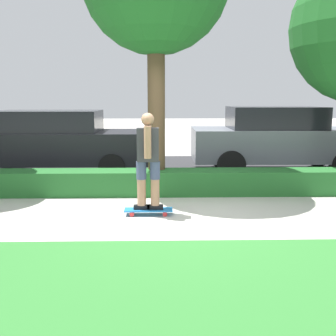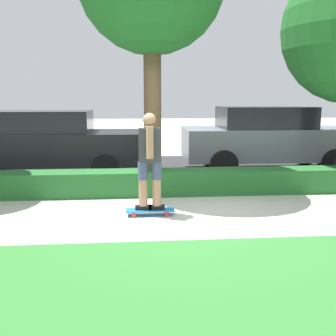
# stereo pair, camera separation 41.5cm
# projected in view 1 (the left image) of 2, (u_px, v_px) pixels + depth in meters

# --- Properties ---
(ground_plane) EXTENTS (60.00, 60.00, 0.00)m
(ground_plane) POSITION_uv_depth(u_px,v_px,m) (183.00, 218.00, 6.19)
(ground_plane) COLOR #BCB7AD
(grass_lawn_strip) EXTENTS (16.67, 4.00, 0.01)m
(grass_lawn_strip) POSITION_uv_depth(u_px,v_px,m) (204.00, 328.00, 3.24)
(grass_lawn_strip) COLOR #2D702D
(grass_lawn_strip) RESTS_ON ground_plane
(street_asphalt) EXTENTS (16.67, 5.00, 0.01)m
(street_asphalt) POSITION_uv_depth(u_px,v_px,m) (173.00, 170.00, 10.32)
(street_asphalt) COLOR #2D2D30
(street_asphalt) RESTS_ON ground_plane
(hedge_row) EXTENTS (16.67, 0.60, 0.48)m
(hedge_row) POSITION_uv_depth(u_px,v_px,m) (178.00, 182.00, 7.72)
(hedge_row) COLOR #236028
(hedge_row) RESTS_ON ground_plane
(skateboard) EXTENTS (0.78, 0.24, 0.10)m
(skateboard) POSITION_uv_depth(u_px,v_px,m) (148.00, 210.00, 6.36)
(skateboard) COLOR #1E6BAD
(skateboard) RESTS_ON ground_plane
(skater_person) EXTENTS (0.48, 0.40, 1.55)m
(skater_person) POSITION_uv_depth(u_px,v_px,m) (148.00, 159.00, 6.21)
(skater_person) COLOR black
(skater_person) RESTS_ON skateboard
(parked_car_front) EXTENTS (4.78, 1.79, 1.57)m
(parked_car_front) POSITION_uv_depth(u_px,v_px,m) (54.00, 141.00, 9.66)
(parked_car_front) COLOR black
(parked_car_front) RESTS_ON ground_plane
(parked_car_middle) EXTENTS (4.35, 1.81, 1.65)m
(parked_car_middle) POSITION_uv_depth(u_px,v_px,m) (278.00, 139.00, 9.89)
(parked_car_middle) COLOR slate
(parked_car_middle) RESTS_ON ground_plane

